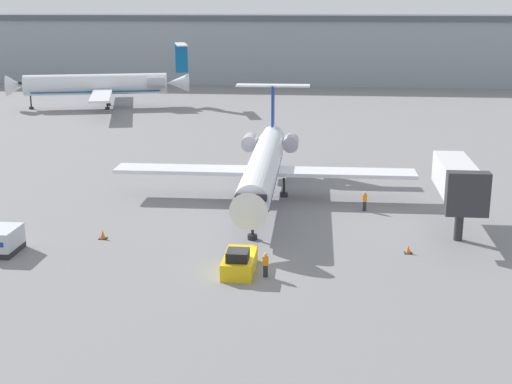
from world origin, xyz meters
TOP-DOWN VIEW (x-y plane):
  - ground_plane at (0.00, 0.00)m, footprint 600.00×600.00m
  - terminal_building at (0.00, 120.00)m, footprint 180.00×16.80m
  - airplane_main at (-0.24, 19.59)m, footprint 29.04×30.31m
  - pushback_tug at (-0.23, 0.30)m, footprint 2.17×4.58m
  - luggage_cart at (-18.57, 2.33)m, footprint 2.08×3.23m
  - worker_near_tug at (1.70, -0.56)m, footprint 0.40×0.25m
  - worker_by_wing at (9.30, 16.39)m, footprint 0.40×0.25m
  - traffic_cone_left at (-12.11, 6.28)m, footprint 0.63×0.63m
  - traffic_cone_right at (12.11, 5.30)m, footprint 0.57×0.57m
  - airplane_parked_far_left at (-34.40, 76.90)m, footprint 31.99×34.74m
  - jet_bridge at (16.40, 10.66)m, footprint 3.20×10.33m

SIDE VIEW (x-z plane):
  - ground_plane at x=0.00m, z-range 0.00..0.00m
  - traffic_cone_right at x=12.11m, z-range -0.02..0.59m
  - traffic_cone_left at x=-12.11m, z-range -0.02..0.69m
  - pushback_tug at x=-0.23m, z-range -0.24..1.66m
  - worker_near_tug at x=1.70m, z-range 0.05..1.82m
  - worker_by_wing at x=9.30m, z-range 0.05..1.86m
  - luggage_cart at x=-18.57m, z-range 0.00..1.95m
  - airplane_main at x=-0.24m, z-range -1.41..8.07m
  - airplane_parked_far_left at x=-34.40m, z-range -1.38..9.69m
  - jet_bridge at x=16.40m, z-range 1.35..7.54m
  - terminal_building at x=0.00m, z-range 0.03..15.40m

